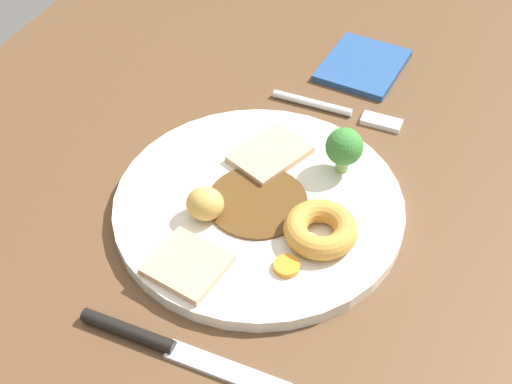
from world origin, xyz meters
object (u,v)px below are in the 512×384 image
object	(u,v)px
dinner_plate	(256,204)
carrot_coin_front	(287,266)
meat_slice_main	(270,154)
roast_potato_left	(205,204)
fork	(340,111)
yorkshire_pudding	(322,226)
meat_slice_under	(188,265)
broccoli_floret	(344,147)
knife	(164,345)
folded_napkin	(363,65)

from	to	relation	value
dinner_plate	carrot_coin_front	world-z (taller)	carrot_coin_front
meat_slice_main	roast_potato_left	world-z (taller)	roast_potato_left
fork	carrot_coin_front	bearing A→B (deg)	-83.34
dinner_plate	fork	world-z (taller)	dinner_plate
yorkshire_pudding	roast_potato_left	size ratio (longest dim) A/B	1.91
yorkshire_pudding	meat_slice_under	bearing A→B (deg)	-48.97
meat_slice_main	meat_slice_under	world-z (taller)	same
meat_slice_under	broccoli_floret	bearing A→B (deg)	153.79
roast_potato_left	carrot_coin_front	distance (cm)	9.85
knife	folded_napkin	xyz separation A→B (cm)	(-44.63, 3.58, -0.05)
fork	folded_napkin	world-z (taller)	fork
meat_slice_main	meat_slice_under	distance (cm)	16.30
meat_slice_under	folded_napkin	world-z (taller)	meat_slice_under
fork	knife	bearing A→B (deg)	-96.18
meat_slice_under	carrot_coin_front	xyz separation A→B (cm)	(-3.37, 8.03, -0.12)
dinner_plate	knife	world-z (taller)	dinner_plate
meat_slice_main	fork	bearing A→B (deg)	160.82
roast_potato_left	fork	distance (cm)	22.56
dinner_plate	knife	size ratio (longest dim) A/B	1.53
roast_potato_left	folded_napkin	bearing A→B (deg)	168.57
yorkshire_pudding	folded_napkin	bearing A→B (deg)	-171.13
yorkshire_pudding	knife	distance (cm)	17.67
carrot_coin_front	folded_napkin	distance (cm)	34.15
meat_slice_main	carrot_coin_front	bearing A→B (deg)	27.98
knife	meat_slice_under	bearing A→B (deg)	100.45
dinner_plate	roast_potato_left	world-z (taller)	roast_potato_left
meat_slice_main	carrot_coin_front	xyz separation A→B (cm)	(12.88, 6.84, -0.12)
meat_slice_under	knife	xyz separation A→B (cm)	(7.27, 1.41, -1.35)
yorkshire_pudding	folded_napkin	distance (cm)	29.49
meat_slice_under	fork	xyz separation A→B (cm)	(-27.71, 5.18, -1.41)
meat_slice_under	yorkshire_pudding	xyz separation A→B (cm)	(-8.29, 9.53, 0.70)
dinner_plate	meat_slice_under	size ratio (longest dim) A/B	4.47
dinner_plate	meat_slice_under	bearing A→B (deg)	-12.44
meat_slice_under	roast_potato_left	size ratio (longest dim) A/B	1.77
meat_slice_main	carrot_coin_front	size ratio (longest dim) A/B	3.23
dinner_plate	yorkshire_pudding	xyz separation A→B (cm)	(1.81, 7.30, 1.80)
dinner_plate	carrot_coin_front	distance (cm)	8.94
carrot_coin_front	folded_napkin	size ratio (longest dim) A/B	0.22
broccoli_floret	fork	bearing A→B (deg)	-161.81
knife	folded_napkin	world-z (taller)	knife
folded_napkin	meat_slice_under	bearing A→B (deg)	-7.62
dinner_plate	broccoli_floret	distance (cm)	10.33
carrot_coin_front	fork	xyz separation A→B (cm)	(-24.34, -2.86, -1.30)
meat_slice_under	yorkshire_pudding	bearing A→B (deg)	131.03
broccoli_floret	dinner_plate	bearing A→B (deg)	-40.97
yorkshire_pudding	roast_potato_left	bearing A→B (deg)	-79.34
dinner_plate	folded_napkin	world-z (taller)	dinner_plate
meat_slice_under	knife	world-z (taller)	meat_slice_under
dinner_plate	folded_napkin	xyz separation A→B (cm)	(-27.26, 2.77, -0.30)
yorkshire_pudding	fork	distance (cm)	20.01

